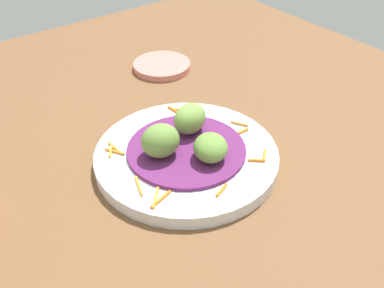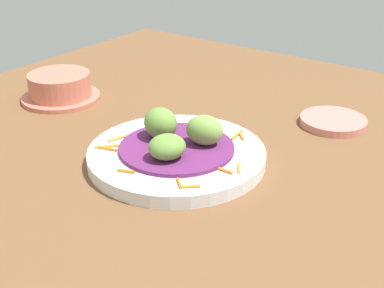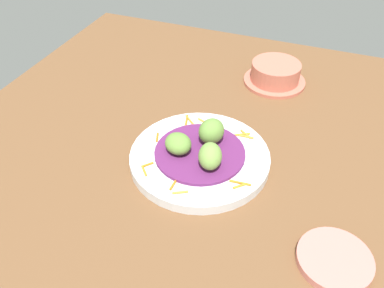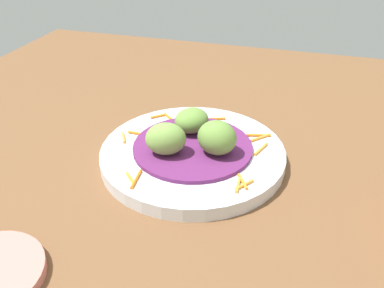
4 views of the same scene
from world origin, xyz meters
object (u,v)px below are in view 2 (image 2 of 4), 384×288
object	(u,v)px
terracotta_bowl	(60,88)
guac_scoop_right	(204,130)
side_plate_small	(333,121)
guac_scoop_center	(167,147)
guac_scoop_left	(161,123)
main_plate	(178,156)

from	to	relation	value
terracotta_bowl	guac_scoop_right	bearing A→B (deg)	-6.69
side_plate_small	terracotta_bowl	bearing A→B (deg)	-157.68
guac_scoop_right	side_plate_small	distance (cm)	25.71
guac_scoop_center	guac_scoop_right	size ratio (longest dim) A/B	0.96
guac_scoop_left	side_plate_small	world-z (taller)	guac_scoop_left
terracotta_bowl	guac_scoop_left	bearing A→B (deg)	-11.78
guac_scoop_left	side_plate_small	size ratio (longest dim) A/B	0.48
guac_scoop_left	guac_scoop_center	bearing A→B (deg)	-43.76
side_plate_small	terracotta_bowl	size ratio (longest dim) A/B	0.76
guac_scoop_right	terracotta_bowl	size ratio (longest dim) A/B	0.37
main_plate	terracotta_bowl	xyz separation A→B (cm)	(-32.85, 6.99, 1.39)
main_plate	guac_scoop_right	world-z (taller)	guac_scoop_right
guac_scoop_left	terracotta_bowl	bearing A→B (deg)	168.22
main_plate	guac_scoop_center	bearing A→B (deg)	-73.76
guac_scoop_left	terracotta_bowl	distance (cm)	29.79
guac_scoop_center	terracotta_bowl	world-z (taller)	guac_scoop_center
guac_scoop_left	main_plate	bearing A→B (deg)	-13.76
guac_scoop_right	side_plate_small	world-z (taller)	guac_scoop_right
guac_scoop_left	guac_scoop_center	xyz separation A→B (cm)	(4.89, -4.68, -0.59)
guac_scoop_right	guac_scoop_center	bearing A→B (deg)	-103.76
main_plate	guac_scoop_right	xyz separation A→B (cm)	(2.70, 2.82, 3.78)
guac_scoop_center	side_plate_small	distance (cm)	32.26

